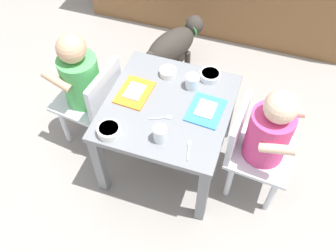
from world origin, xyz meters
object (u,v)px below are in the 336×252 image
Objects in this scene: spoon_by_right_tray at (163,118)px; seated_child_left at (83,80)px; water_cup_right at (160,135)px; veggie_bowl_near at (210,75)px; spoon_by_left_tray at (189,148)px; seated_child_right at (266,134)px; cereal_bowl_left_side at (168,72)px; food_tray_right at (206,110)px; veggie_bowl_far at (109,130)px; water_cup_left at (192,82)px; dining_table at (168,116)px; dog at (174,45)px; food_tray_left at (135,92)px.

seated_child_left is at bearing 166.11° from spoon_by_right_tray.
water_cup_right is 0.42m from veggie_bowl_near.
water_cup_right is at bearing 176.44° from spoon_by_left_tray.
seated_child_right is 8.25× the size of cereal_bowl_left_side.
food_tray_right is at bearing -1.11° from seated_child_left.
food_tray_right reaches higher than spoon_by_left_tray.
veggie_bowl_far reaches higher than cereal_bowl_left_side.
cereal_bowl_left_side is at bearing 21.71° from seated_child_left.
water_cup_right is 0.13m from spoon_by_left_tray.
seated_child_right is at bearing -37.36° from veggie_bowl_near.
cereal_bowl_left_side is (-0.13, 0.04, -0.01)m from water_cup_left.
veggie_bowl_far is at bearing -124.09° from water_cup_left.
dining_table is 8.89× the size of water_cup_left.
dining_table is 0.87× the size of seated_child_left.
food_tray_right is 1.86× the size of veggie_bowl_near.
seated_child_left reaches higher than seated_child_right.
veggie_bowl_near is (0.19, 0.04, 0.00)m from cereal_bowl_left_side.
seated_child_right is 9.46× the size of water_cup_right.
spoon_by_left_tray reaches higher than dog.
dining_table is 6.04× the size of spoon_by_right_tray.
veggie_bowl_near is at bearing 93.02° from spoon_by_left_tray.
water_cup_right is (-0.41, -0.18, 0.05)m from seated_child_right.
dining_table is 1.29× the size of dog.
dining_table is at bearing -173.12° from food_tray_right.
food_tray_left is at bearing 180.00° from food_tray_right.
dining_table is 0.69m from dog.
water_cup_right is at bearing -25.01° from seated_child_left.
veggie_bowl_far is (-0.12, -0.41, 0.00)m from cereal_bowl_left_side.
cereal_bowl_left_side is at bearing -167.37° from veggie_bowl_near.
seated_child_right is 0.45m from water_cup_right.
water_cup_left is 0.81× the size of cereal_bowl_left_side.
veggie_bowl_far reaches higher than spoon_by_right_tray.
dog is at bearing 67.84° from seated_child_left.
veggie_bowl_near reaches higher than dining_table.
food_tray_left is at bearing 177.27° from seated_child_right.
cereal_bowl_left_side is 0.84× the size of spoon_by_right_tray.
seated_child_left is 10.27× the size of water_cup_left.
dog is at bearing 91.61° from food_tray_left.
veggie_bowl_near reaches higher than food_tray_left.
water_cup_right is (0.47, -0.22, 0.05)m from seated_child_left.
food_tray_right is at bearing -51.60° from water_cup_left.
food_tray_right is (0.33, 0.00, 0.00)m from food_tray_left.
water_cup_right is (-0.14, -0.21, 0.02)m from food_tray_right.
seated_child_left is 3.58× the size of food_tray_right.
dog is (-0.62, 0.66, -0.20)m from seated_child_right.
spoon_by_left_tray is (-0.28, -0.18, 0.02)m from seated_child_right.
dog is 6.91× the size of water_cup_left.
cereal_bowl_left_side is 0.20m from veggie_bowl_near.
spoon_by_left_tray is at bearing -75.81° from water_cup_left.
veggie_bowl_far is at bearing -44.81° from seated_child_left.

